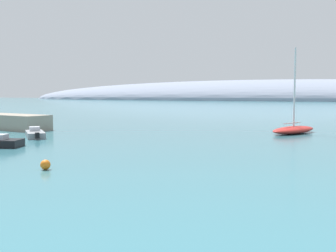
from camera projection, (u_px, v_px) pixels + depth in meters
The scene contains 4 objects.
distant_ridge at pixel (271, 100), 251.14m from camera, with size 346.08×84.52×24.91m, color gray.
sailboat_red_near_shore at pixel (294, 129), 41.91m from camera, with size 5.03×7.19×8.72m.
motorboat_grey_outer at pixel (35, 134), 38.31m from camera, with size 4.08×4.15×0.95m.
mooring_buoy_orange at pixel (45, 165), 22.04m from camera, with size 0.54×0.54×0.54m, color orange.
Camera 1 is at (17.09, -5.39, 4.11)m, focal length 43.77 mm.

